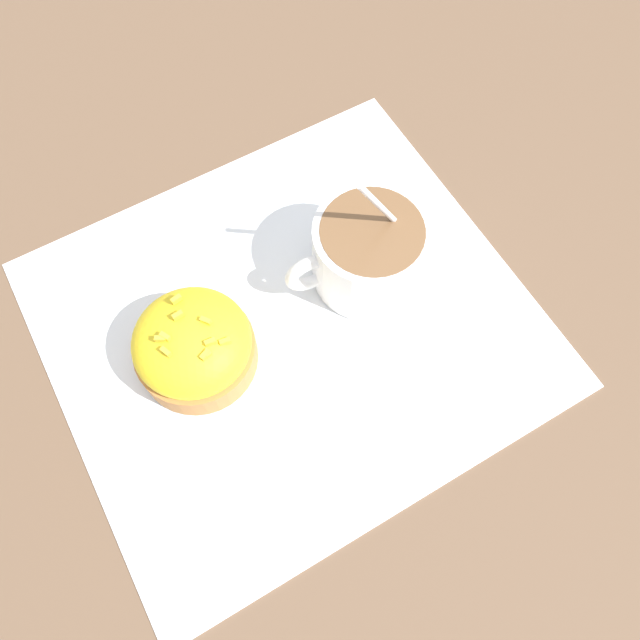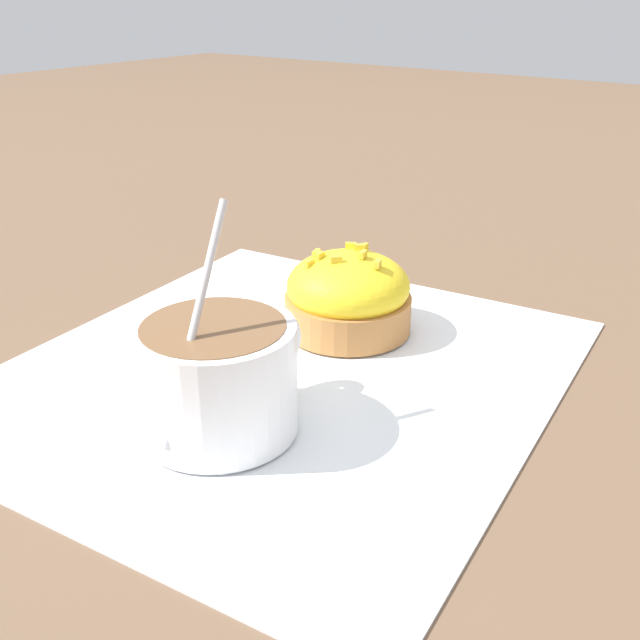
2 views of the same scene
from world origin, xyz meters
TOP-DOWN VIEW (x-y plane):
  - ground_plane at (0.00, 0.00)m, footprint 3.00×3.00m
  - paper_napkin at (0.00, 0.00)m, footprint 0.36×0.33m
  - coffee_cup at (-0.07, -0.01)m, footprint 0.11×0.08m
  - frosted_pastry at (0.07, -0.00)m, footprint 0.08×0.08m

SIDE VIEW (x-z plane):
  - ground_plane at x=0.00m, z-range 0.00..0.00m
  - paper_napkin at x=0.00m, z-range 0.00..0.00m
  - frosted_pastry at x=0.07m, z-range 0.00..0.05m
  - coffee_cup at x=-0.07m, z-range -0.02..0.09m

